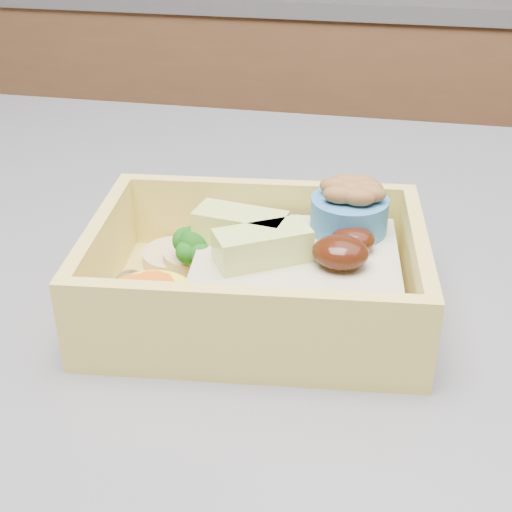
# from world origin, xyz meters

# --- Properties ---
(bento_box) EXTENTS (0.21, 0.16, 0.07)m
(bento_box) POSITION_xyz_m (-0.10, -0.05, 0.95)
(bento_box) COLOR #E4CD5E
(bento_box) RESTS_ON island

